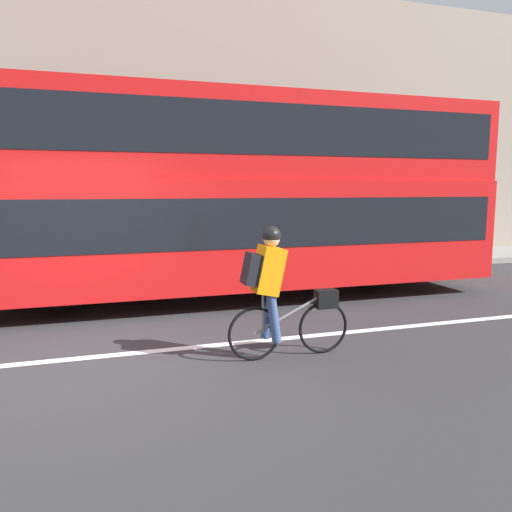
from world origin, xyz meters
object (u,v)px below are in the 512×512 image
trash_bin (302,242)px  street_sign_post (395,202)px  cyclist_on_bike (277,287)px  bus (232,188)px

trash_bin → street_sign_post: size_ratio=0.37×
cyclist_on_bike → street_sign_post: street_sign_post is taller
cyclist_on_bike → street_sign_post: (5.57, 6.16, 0.79)m
bus → cyclist_on_bike: 3.66m
trash_bin → street_sign_post: 2.81m
bus → trash_bin: size_ratio=9.52×
bus → cyclist_on_bike: (-0.40, -3.45, -1.14)m
bus → trash_bin: bus is taller
cyclist_on_bike → trash_bin: cyclist_on_bike is taller
cyclist_on_bike → street_sign_post: bearing=47.9°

